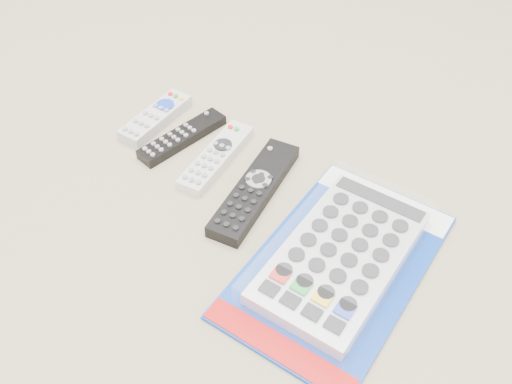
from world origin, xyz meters
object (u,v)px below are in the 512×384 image
Objects in this scene: jumbo_remote_packaged at (341,255)px; remote_large_black at (255,190)px; remote_slim_black at (182,137)px; remote_silver_dvd at (216,157)px; remote_small_grey at (156,117)px.

remote_large_black is at bearing 165.31° from jumbo_remote_packaged.
remote_slim_black is 0.95× the size of remote_silver_dvd.
remote_large_black is (0.25, -0.04, 0.00)m from remote_small_grey.
remote_small_grey reaches higher than remote_silver_dvd.
jumbo_remote_packaged is (0.43, -0.07, 0.01)m from remote_small_grey.
remote_large_black is 0.63× the size of jumbo_remote_packaged.
jumbo_remote_packaged reaches higher than remote_large_black.
remote_slim_black is (0.07, -0.01, -0.00)m from remote_small_grey.
remote_large_black reaches higher than remote_slim_black.
remote_large_black is at bearing -22.46° from remote_silver_dvd.
remote_large_black reaches higher than remote_small_grey.
remote_slim_black is 0.08m from remote_silver_dvd.
remote_small_grey is at bearing 167.09° from jumbo_remote_packaged.
jumbo_remote_packaged is (0.18, -0.04, 0.01)m from remote_large_black.
remote_silver_dvd is 0.80× the size of remote_large_black.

